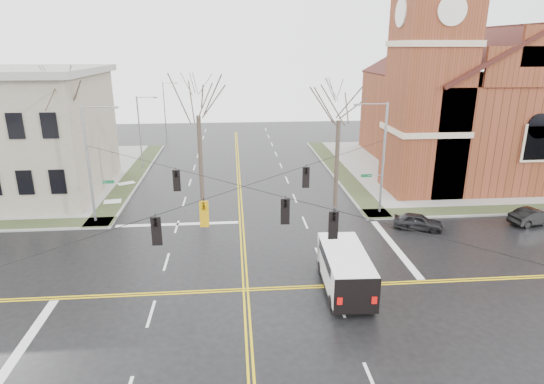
{
  "coord_description": "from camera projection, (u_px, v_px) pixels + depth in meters",
  "views": [
    {
      "loc": [
        -0.49,
        -23.06,
        13.31
      ],
      "look_at": [
        2.04,
        6.0,
        3.91
      ],
      "focal_mm": 30.0,
      "sensor_mm": 36.0,
      "label": 1
    }
  ],
  "objects": [
    {
      "name": "ground",
      "position": [
        246.0,
        290.0,
        25.99
      ],
      "size": [
        120.0,
        120.0,
        0.0
      ],
      "primitive_type": "plane",
      "color": "black",
      "rests_on": "ground"
    },
    {
      "name": "sidewalks",
      "position": [
        246.0,
        289.0,
        25.97
      ],
      "size": [
        80.0,
        80.0,
        0.17
      ],
      "color": "gray",
      "rests_on": "ground"
    },
    {
      "name": "road_markings",
      "position": [
        246.0,
        290.0,
        25.99
      ],
      "size": [
        100.0,
        100.0,
        0.01
      ],
      "color": "gold",
      "rests_on": "ground"
    },
    {
      "name": "church",
      "position": [
        467.0,
        93.0,
        48.95
      ],
      "size": [
        24.28,
        27.48,
        27.5
      ],
      "color": "brown",
      "rests_on": "ground"
    },
    {
      "name": "signal_pole_ne",
      "position": [
        381.0,
        156.0,
        36.31
      ],
      "size": [
        2.75,
        0.22,
        9.0
      ],
      "color": "gray",
      "rests_on": "ground"
    },
    {
      "name": "signal_pole_nw",
      "position": [
        91.0,
        161.0,
        34.44
      ],
      "size": [
        2.75,
        0.22,
        9.0
      ],
      "color": "gray",
      "rests_on": "ground"
    },
    {
      "name": "span_wires",
      "position": [
        244.0,
        186.0,
        24.09
      ],
      "size": [
        23.02,
        23.02,
        0.03
      ],
      "color": "black",
      "rests_on": "ground"
    },
    {
      "name": "traffic_signals",
      "position": [
        244.0,
        204.0,
        23.69
      ],
      "size": [
        8.21,
        8.26,
        1.3
      ],
      "color": "black",
      "rests_on": "ground"
    },
    {
      "name": "streetlight_north_a",
      "position": [
        141.0,
        130.0,
        50.29
      ],
      "size": [
        2.3,
        0.2,
        8.0
      ],
      "color": "gray",
      "rests_on": "ground"
    },
    {
      "name": "streetlight_north_b",
      "position": [
        165.0,
        107.0,
        69.25
      ],
      "size": [
        2.3,
        0.2,
        8.0
      ],
      "color": "gray",
      "rests_on": "ground"
    },
    {
      "name": "cargo_van",
      "position": [
        344.0,
        266.0,
        25.83
      ],
      "size": [
        2.6,
        6.17,
        2.31
      ],
      "rotation": [
        0.0,
        0.0,
        -0.04
      ],
      "color": "white",
      "rests_on": "ground"
    },
    {
      "name": "parked_car_a",
      "position": [
        418.0,
        221.0,
        34.43
      ],
      "size": [
        3.9,
        2.68,
        1.23
      ],
      "primitive_type": "imported",
      "rotation": [
        0.0,
        0.0,
        1.19
      ],
      "color": "black",
      "rests_on": "ground"
    },
    {
      "name": "parked_car_b",
      "position": [
        534.0,
        216.0,
        35.36
      ],
      "size": [
        4.15,
        2.23,
        1.3
      ],
      "primitive_type": "imported",
      "rotation": [
        0.0,
        0.0,
        1.8
      ],
      "color": "black",
      "rests_on": "ground"
    },
    {
      "name": "tree_nw_far",
      "position": [
        62.0,
        103.0,
        35.33
      ],
      "size": [
        4.0,
        4.0,
        12.56
      ],
      "color": "#382B23",
      "rests_on": "ground"
    },
    {
      "name": "tree_nw_near",
      "position": [
        198.0,
        109.0,
        36.64
      ],
      "size": [
        4.0,
        4.0,
        11.66
      ],
      "color": "#382B23",
      "rests_on": "ground"
    },
    {
      "name": "tree_ne",
      "position": [
        339.0,
        115.0,
        36.67
      ],
      "size": [
        4.0,
        4.0,
        11.08
      ],
      "color": "#382B23",
      "rests_on": "ground"
    }
  ]
}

